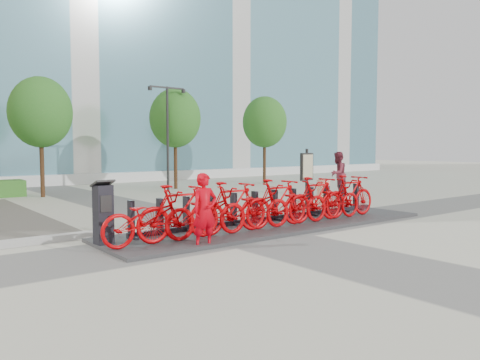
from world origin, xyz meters
TOP-DOWN VIEW (x-y plane):
  - ground at (0.00, 0.00)m, footprint 120.00×120.00m
  - glass_building at (14.00, 26.00)m, footprint 32.00×16.00m
  - tree_1 at (-1.50, 12.00)m, footprint 2.60×2.60m
  - tree_2 at (5.00, 12.00)m, footprint 2.60×2.60m
  - tree_3 at (11.00, 12.00)m, footprint 2.60×2.60m
  - streetlamp at (4.00, 11.00)m, footprint 2.00×0.20m
  - dock_pad at (1.30, 0.30)m, footprint 9.60×2.40m
  - dock_rail_posts at (1.36, 0.77)m, footprint 8.02×0.50m
  - bike_0 at (-2.60, -0.05)m, footprint 2.12×0.74m
  - bike_1 at (-1.88, -0.05)m, footprint 2.06×0.58m
  - bike_2 at (-1.16, -0.05)m, footprint 2.12×0.74m
  - bike_3 at (-0.44, -0.05)m, footprint 2.06×0.58m
  - bike_4 at (0.28, -0.05)m, footprint 2.12×0.74m
  - bike_5 at (1.00, -0.05)m, footprint 2.06×0.58m
  - bike_6 at (1.72, -0.05)m, footprint 2.12×0.74m
  - bike_7 at (2.44, -0.05)m, footprint 2.06×0.58m
  - bike_8 at (3.16, -0.05)m, footprint 2.12×0.74m
  - bike_9 at (3.88, -0.05)m, footprint 2.06×0.58m
  - kiosk at (-3.32, 0.64)m, footprint 0.45×0.38m
  - worker_red at (-1.65, -0.70)m, footprint 0.59×0.40m
  - pedestrian at (8.82, 4.61)m, footprint 1.07×0.91m
  - construction_barrel at (5.96, 2.85)m, footprint 0.58×0.58m
  - map_sign at (4.53, 2.32)m, footprint 0.68×0.23m

SIDE VIEW (x-z plane):
  - ground at x=0.00m, z-range 0.00..0.00m
  - dock_pad at x=1.30m, z-range 0.00..0.08m
  - construction_barrel at x=5.96m, z-range 0.00..0.93m
  - dock_rail_posts at x=1.36m, z-range 0.08..0.93m
  - bike_0 at x=-2.60m, z-range 0.08..1.20m
  - bike_2 at x=-1.16m, z-range 0.08..1.20m
  - bike_4 at x=0.28m, z-range 0.08..1.20m
  - bike_6 at x=1.72m, z-range 0.08..1.20m
  - bike_8 at x=3.16m, z-range 0.08..1.20m
  - bike_1 at x=-1.88m, z-range 0.08..1.32m
  - bike_3 at x=-0.44m, z-range 0.08..1.32m
  - bike_5 at x=1.00m, z-range 0.08..1.32m
  - bike_7 at x=2.44m, z-range 0.08..1.32m
  - bike_9 at x=3.88m, z-range 0.08..1.32m
  - kiosk at x=-3.32m, z-range 0.05..1.42m
  - worker_red at x=-1.65m, z-range 0.00..1.58m
  - pedestrian at x=8.82m, z-range 0.00..1.93m
  - map_sign at x=4.53m, z-range 0.33..2.40m
  - streetlamp at x=4.00m, z-range 0.63..5.63m
  - tree_1 at x=-1.50m, z-range 1.04..6.14m
  - tree_2 at x=5.00m, z-range 1.04..6.14m
  - tree_3 at x=11.00m, z-range 1.04..6.14m
  - glass_building at x=14.00m, z-range 0.00..24.00m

